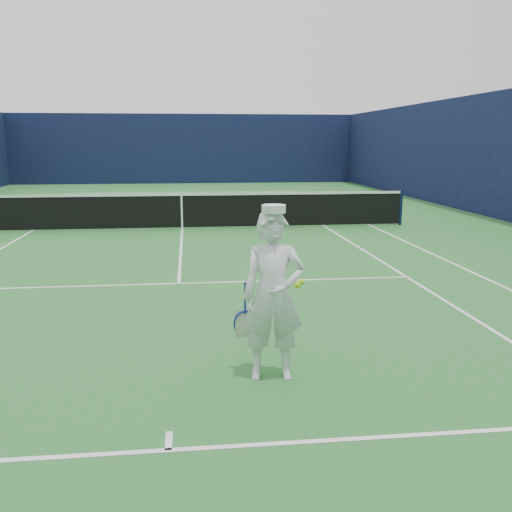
{
  "coord_description": "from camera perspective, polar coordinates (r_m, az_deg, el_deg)",
  "views": [
    {
      "loc": [
        0.21,
        -16.09,
        2.43
      ],
      "look_at": [
        1.04,
        -9.03,
        0.99
      ],
      "focal_mm": 40.0,
      "sensor_mm": 36.0,
      "label": 1
    }
  ],
  "objects": [
    {
      "name": "ground",
      "position": [
        16.27,
        -7.39,
        2.72
      ],
      "size": [
        80.0,
        80.0,
        0.0
      ],
      "primitive_type": "plane",
      "color": "#296D2D",
      "rests_on": "ground"
    },
    {
      "name": "windscreen_fence",
      "position": [
        16.1,
        -7.57,
        9.77
      ],
      "size": [
        20.12,
        36.12,
        4.0
      ],
      "color": "#0E1435",
      "rests_on": "ground"
    },
    {
      "name": "tennis_net",
      "position": [
        16.2,
        -7.44,
        4.66
      ],
      "size": [
        12.88,
        0.09,
        1.07
      ],
      "color": "#141E4C",
      "rests_on": "ground"
    },
    {
      "name": "court_markings",
      "position": [
        16.27,
        -7.39,
        2.73
      ],
      "size": [
        11.03,
        23.83,
        0.01
      ],
      "color": "white",
      "rests_on": "ground"
    },
    {
      "name": "tennis_player",
      "position": [
        5.83,
        1.71,
        -3.96
      ],
      "size": [
        0.76,
        0.51,
        1.81
      ],
      "rotation": [
        0.0,
        0.0,
        -0.08
      ],
      "color": "white",
      "rests_on": "ground"
    }
  ]
}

